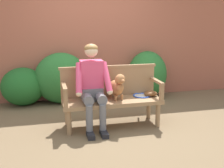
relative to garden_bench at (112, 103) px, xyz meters
name	(u,v)px	position (x,y,z in m)	size (l,w,h in m)	color
ground_plane	(112,126)	(0.00, 0.00, -0.38)	(40.00, 40.00, 0.00)	brown
brick_garden_fence	(92,35)	(0.00, 1.83, 0.96)	(8.00, 0.30, 2.67)	#9E5642
hedge_bush_mid_right	(147,74)	(1.14, 1.49, 0.12)	(0.83, 0.81, 0.99)	#286B2D
hedge_bush_far_right	(61,78)	(-0.69, 1.44, 0.13)	(1.05, 0.71, 1.02)	#286B2D
hedge_bush_mid_left	(23,86)	(-1.44, 1.49, -0.01)	(0.84, 0.76, 0.75)	#1E5B23
garden_bench	(112,103)	(0.00, 0.00, 0.00)	(1.55, 0.53, 0.44)	#93704C
bench_backrest	(109,81)	(0.00, 0.23, 0.31)	(1.59, 0.06, 0.50)	#93704C
bench_armrest_left_end	(65,91)	(-0.73, -0.09, 0.26)	(0.06, 0.53, 0.28)	#93704C
bench_armrest_right_end	(158,86)	(0.73, -0.09, 0.26)	(0.06, 0.53, 0.28)	#93704C
person_seated	(93,84)	(-0.31, -0.02, 0.33)	(0.56, 0.66, 1.31)	black
dog_on_bench	(117,86)	(0.08, -0.01, 0.27)	(0.27, 0.42, 0.42)	#AD7042
tennis_racket	(142,95)	(0.53, 0.11, 0.07)	(0.36, 0.58, 0.03)	blue
baseball_glove	(151,94)	(0.65, 0.03, 0.10)	(0.22, 0.17, 0.09)	brown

